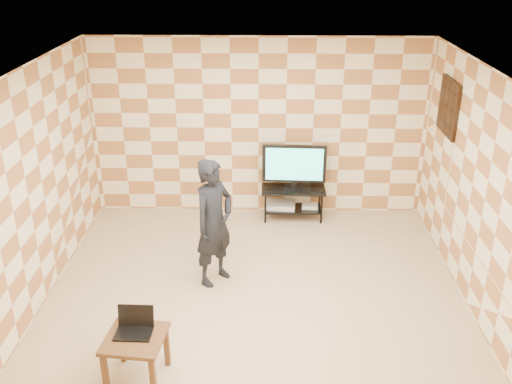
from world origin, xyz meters
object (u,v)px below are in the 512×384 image
at_px(tv, 294,165).
at_px(person, 214,223).
at_px(tv_stand, 293,196).
at_px(side_table, 135,344).

xyz_separation_m(tv, person, (-1.04, -1.75, -0.07)).
bearing_deg(tv_stand, tv, -87.63).
height_order(tv_stand, person, person).
bearing_deg(person, side_table, -160.84).
height_order(tv_stand, side_table, same).
distance_m(side_table, person, 1.92).
relative_size(tv_stand, tv, 1.01).
bearing_deg(person, tv_stand, 7.40).
bearing_deg(tv_stand, person, -120.61).
height_order(side_table, person, person).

